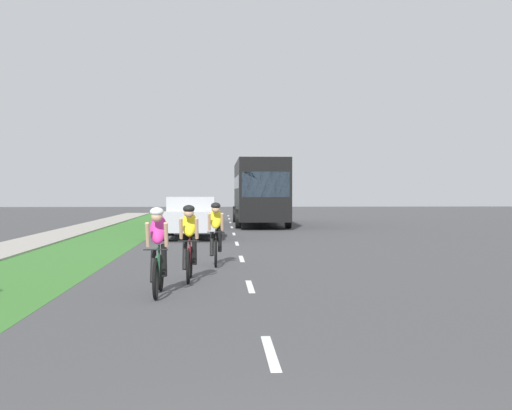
{
  "coord_description": "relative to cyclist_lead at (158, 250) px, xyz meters",
  "views": [
    {
      "loc": [
        -0.57,
        -3.62,
        1.86
      ],
      "look_at": [
        0.62,
        20.01,
        1.39
      ],
      "focal_mm": 49.27,
      "sensor_mm": 36.0,
      "label": 1
    }
  ],
  "objects": [
    {
      "name": "lane_markings_center",
      "position": [
        1.68,
        15.11,
        -0.81
      ],
      "size": [
        0.12,
        52.2,
        0.01
      ],
      "color": "white",
      "rests_on": "ground_plane"
    },
    {
      "name": "grass_verge",
      "position": [
        -3.25,
        11.11,
        -0.81
      ],
      "size": [
        2.98,
        70.0,
        0.01
      ],
      "primitive_type": "cube",
      "color": "#38722D",
      "rests_on": "ground_plane"
    },
    {
      "name": "cyclist_trailing",
      "position": [
        0.46,
        2.02,
        0.0
      ],
      "size": [
        0.42,
        1.72,
        1.58
      ],
      "color": "black",
      "rests_on": "ground_plane"
    },
    {
      "name": "bus_black",
      "position": [
        3.23,
        26.19,
        1.17
      ],
      "size": [
        2.78,
        11.6,
        3.48
      ],
      "color": "black",
      "rests_on": "ground_plane"
    },
    {
      "name": "pickup_silver",
      "position": [
        -0.02,
        15.31,
        0.02
      ],
      "size": [
        2.22,
        5.1,
        1.64
      ],
      "color": "#A5A8AD",
      "rests_on": "ground_plane"
    },
    {
      "name": "cyclist_lead",
      "position": [
        0.0,
        0.0,
        0.0
      ],
      "size": [
        0.42,
        1.72,
        1.58
      ],
      "color": "black",
      "rests_on": "ground_plane"
    },
    {
      "name": "cyclist_distant",
      "position": [
        0.99,
        5.08,
        0.0
      ],
      "size": [
        0.42,
        1.72,
        1.58
      ],
      "color": "black",
      "rests_on": "ground_plane"
    },
    {
      "name": "sidewalk_concrete",
      "position": [
        -5.71,
        11.11,
        -0.81
      ],
      "size": [
        1.94,
        70.0,
        0.1
      ],
      "primitive_type": "cube",
      "color": "#9E998E",
      "rests_on": "ground_plane"
    },
    {
      "name": "ground_plane",
      "position": [
        1.68,
        11.11,
        -0.81
      ],
      "size": [
        120.0,
        120.0,
        0.0
      ],
      "primitive_type": "plane",
      "color": "#424244"
    }
  ]
}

